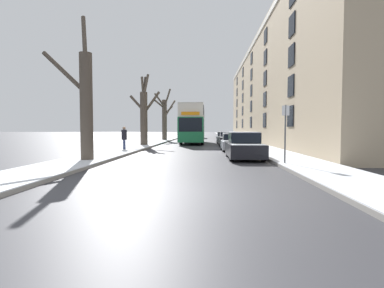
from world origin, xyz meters
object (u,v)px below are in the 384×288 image
at_px(parked_car_0, 244,147).
at_px(street_sign_post, 285,132).
at_px(bare_tree_left_1, 144,113).
at_px(bare_tree_left_2, 165,117).
at_px(oncoming_van, 196,131).
at_px(bare_tree_left_0, 85,99).
at_px(pedestrian_left_sidewalk, 124,138).
at_px(parked_car_1, 234,142).
at_px(parked_car_2, 228,139).
at_px(parked_car_3, 224,138).
at_px(double_decker_bus, 193,122).

bearing_deg(parked_car_0, street_sign_post, -67.65).
bearing_deg(bare_tree_left_1, parked_car_0, -55.57).
distance_m(bare_tree_left_2, oncoming_van, 14.34).
relative_size(bare_tree_left_1, parked_car_0, 1.65).
distance_m(parked_car_0, street_sign_post, 3.76).
xyz_separation_m(bare_tree_left_0, pedestrian_left_sidewalk, (-0.12, 7.42, -2.14)).
height_order(parked_car_0, parked_car_1, parked_car_0).
bearing_deg(parked_car_1, bare_tree_left_2, 113.13).
xyz_separation_m(parked_car_2, oncoming_van, (-4.07, 26.08, 0.68)).
relative_size(bare_tree_left_2, parked_car_0, 1.63).
relative_size(parked_car_0, parked_car_3, 0.96).
relative_size(bare_tree_left_2, pedestrian_left_sidewalk, 3.82).
bearing_deg(double_decker_bus, bare_tree_left_2, 119.60).
bearing_deg(parked_car_2, double_decker_bus, 127.58).
xyz_separation_m(oncoming_van, street_sign_post, (5.46, -42.34, 0.21)).
bearing_deg(street_sign_post, pedestrian_left_sidewalk, 138.17).
xyz_separation_m(bare_tree_left_0, parked_car_3, (8.15, 21.62, -2.53)).
xyz_separation_m(bare_tree_left_2, parked_car_3, (8.04, -5.87, -2.74)).
distance_m(bare_tree_left_2, parked_car_0, 26.71).
distance_m(parked_car_2, oncoming_van, 26.40).
bearing_deg(parked_car_1, oncoming_van, 97.14).
bearing_deg(oncoming_van, bare_tree_left_2, -106.26).
height_order(bare_tree_left_1, parked_car_3, bare_tree_left_1).
xyz_separation_m(double_decker_bus, parked_car_2, (3.69, -4.80, -1.77)).
bearing_deg(bare_tree_left_1, oncoming_van, 81.44).
distance_m(parked_car_1, pedestrian_left_sidewalk, 8.37).
xyz_separation_m(double_decker_bus, pedestrian_left_sidewalk, (-4.57, -12.41, -1.42)).
distance_m(parked_car_1, parked_car_3, 12.95).
height_order(double_decker_bus, street_sign_post, double_decker_bus).
height_order(bare_tree_left_0, bare_tree_left_2, bare_tree_left_0).
xyz_separation_m(parked_car_0, parked_car_2, (0.00, 12.88, -0.03)).
relative_size(parked_car_1, street_sign_post, 1.57).
relative_size(double_decker_bus, parked_car_2, 2.39).
distance_m(bare_tree_left_0, pedestrian_left_sidewalk, 7.72).
height_order(parked_car_1, street_sign_post, street_sign_post).
height_order(bare_tree_left_0, bare_tree_left_1, bare_tree_left_0).
distance_m(bare_tree_left_1, double_decker_bus, 7.35).
xyz_separation_m(parked_car_2, parked_car_3, (0.00, 6.59, -0.03)).
bearing_deg(bare_tree_left_2, parked_car_1, -66.87).
relative_size(bare_tree_left_1, oncoming_van, 1.30).
height_order(double_decker_bus, parked_car_2, double_decker_bus).
bearing_deg(parked_car_3, parked_car_0, -90.00).
xyz_separation_m(parked_car_2, pedestrian_left_sidewalk, (-8.27, -7.61, 0.35)).
relative_size(bare_tree_left_1, parked_car_1, 1.67).
height_order(parked_car_1, pedestrian_left_sidewalk, pedestrian_left_sidewalk).
bearing_deg(bare_tree_left_1, parked_car_3, 42.99).
xyz_separation_m(bare_tree_left_1, parked_car_1, (8.14, -5.37, -2.58)).
bearing_deg(parked_car_3, bare_tree_left_0, -110.65).
xyz_separation_m(double_decker_bus, parked_car_1, (3.69, -11.17, -1.80)).
distance_m(bare_tree_left_2, street_sign_post, 30.27).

